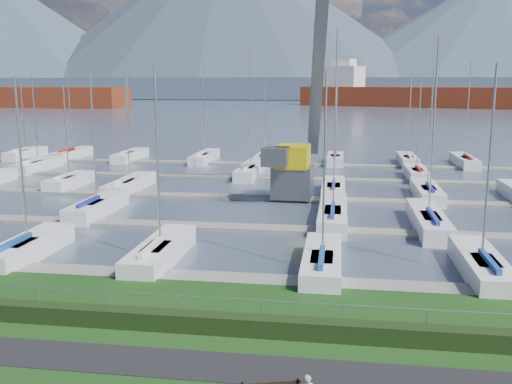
# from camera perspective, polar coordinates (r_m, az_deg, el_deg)

# --- Properties ---
(path) EXTENTS (160.00, 2.00, 0.04)m
(path) POSITION_cam_1_polar(r_m,az_deg,el_deg) (19.88, -6.59, -16.78)
(path) COLOR black
(path) RESTS_ON grass
(water) EXTENTS (800.00, 540.00, 0.20)m
(water) POSITION_cam_1_polar(r_m,az_deg,el_deg) (280.19, 7.50, 8.83)
(water) COLOR #434E62
(hedge) EXTENTS (80.00, 0.70, 0.70)m
(hedge) POSITION_cam_1_polar(r_m,az_deg,el_deg) (22.00, -4.83, -12.92)
(hedge) COLOR black
(hedge) RESTS_ON grass
(fence) EXTENTS (80.00, 0.04, 0.04)m
(fence) POSITION_cam_1_polar(r_m,az_deg,el_deg) (22.04, -4.63, -10.48)
(fence) COLOR #999DA2
(fence) RESTS_ON grass
(foothill) EXTENTS (900.00, 80.00, 12.00)m
(foothill) POSITION_cam_1_polar(r_m,az_deg,el_deg) (350.03, 7.73, 10.26)
(foothill) COLOR #465366
(foothill) RESTS_ON water
(mountains) EXTENTS (1190.00, 360.00, 115.00)m
(mountains) POSITION_cam_1_polar(r_m,az_deg,el_deg) (426.26, 9.04, 15.80)
(mountains) COLOR #455565
(mountains) RESTS_ON water
(docks) EXTENTS (90.00, 41.60, 0.25)m
(docks) POSITION_cam_1_polar(r_m,az_deg,el_deg) (47.18, 2.48, -0.66)
(docks) COLOR slate
(docks) RESTS_ON water
(crane) EXTENTS (5.27, 13.27, 22.35)m
(crane) POSITION_cam_1_polar(r_m,az_deg,el_deg) (47.70, 4.41, 6.18)
(crane) COLOR #585B60
(crane) RESTS_ON water
(cargo_ship_mid) EXTENTS (106.16, 55.86, 21.50)m
(cargo_ship_mid) POSITION_cam_1_polar(r_m,az_deg,el_deg) (238.49, 16.23, 9.08)
(cargo_ship_mid) COLOR maroon
(cargo_ship_mid) RESTS_ON water
(sailboat_fleet) EXTENTS (75.69, 49.92, 13.56)m
(sailboat_fleet) POSITION_cam_1_polar(r_m,az_deg,el_deg) (49.38, 1.20, 6.47)
(sailboat_fleet) COLOR silver
(sailboat_fleet) RESTS_ON water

